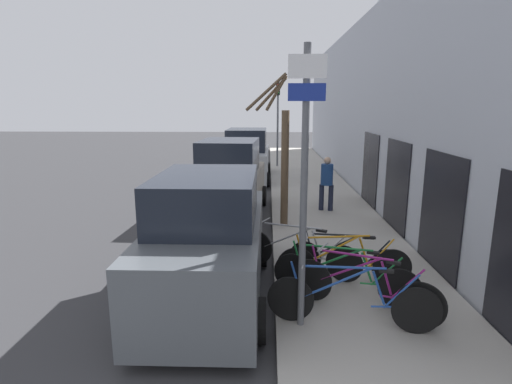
{
  "coord_description": "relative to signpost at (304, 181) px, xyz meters",
  "views": [
    {
      "loc": [
        0.87,
        -0.95,
        3.34
      ],
      "look_at": [
        0.62,
        7.0,
        1.62
      ],
      "focal_mm": 28.0,
      "sensor_mm": 36.0,
      "label": 1
    }
  ],
  "objects": [
    {
      "name": "bicycle_3",
      "position": [
        0.88,
        1.35,
        -1.77
      ],
      "size": [
        2.41,
        0.44,
        0.97
      ],
      "rotation": [
        0.0,
        0.0,
        1.55
      ],
      "color": "black",
      "rests_on": "sidewalk_curb"
    },
    {
      "name": "parked_car_2",
      "position": [
        -1.45,
        12.51,
        -1.28
      ],
      "size": [
        2.13,
        4.82,
        2.34
      ],
      "rotation": [
        0.0,
        0.0,
        -0.01
      ],
      "color": "#B2B7BC",
      "rests_on": "ground"
    },
    {
      "name": "bicycle_1",
      "position": [
        0.99,
        0.37,
        -1.76
      ],
      "size": [
        2.15,
        1.19,
        0.98
      ],
      "rotation": [
        0.0,
        0.0,
        1.07
      ],
      "color": "black",
      "rests_on": "sidewalk_curb"
    },
    {
      "name": "signpost",
      "position": [
        0.0,
        0.0,
        0.0
      ],
      "size": [
        0.5,
        0.12,
        3.99
      ],
      "color": "#595B60",
      "rests_on": "sidewalk_curb"
    },
    {
      "name": "bicycle_0",
      "position": [
        0.74,
        -0.04,
        -1.77
      ],
      "size": [
        2.47,
        0.56,
        0.97
      ],
      "rotation": [
        0.0,
        0.0,
        1.4
      ],
      "color": "black",
      "rests_on": "sidewalk_curb"
    },
    {
      "name": "traffic_light",
      "position": [
        -0.01,
        16.0,
        0.71
      ],
      "size": [
        0.2,
        0.3,
        4.5
      ],
      "color": "#595B60",
      "rests_on": "sidewalk_curb"
    },
    {
      "name": "bicycle_5",
      "position": [
        0.09,
        1.92,
        -1.77
      ],
      "size": [
        2.27,
        1.18,
        0.96
      ],
      "rotation": [
        0.0,
        0.0,
        1.1
      ],
      "color": "black",
      "rests_on": "sidewalk_curb"
    },
    {
      "name": "building_facade",
      "position": [
        2.98,
        9.45,
        0.9
      ],
      "size": [
        0.23,
        32.0,
        6.5
      ],
      "color": "#B2B7C1",
      "rests_on": "ground"
    },
    {
      "name": "pedestrian_near",
      "position": [
        1.31,
        6.7,
        -1.22
      ],
      "size": [
        0.43,
        0.37,
        1.67
      ],
      "rotation": [
        0.0,
        0.0,
        2.87
      ],
      "color": "#1E2338",
      "rests_on": "sidewalk_curb"
    },
    {
      "name": "parked_car_1",
      "position": [
        -1.66,
        6.5,
        -1.27
      ],
      "size": [
        2.21,
        4.4,
        2.35
      ],
      "rotation": [
        0.0,
        0.0,
        -0.06
      ],
      "color": "gray",
      "rests_on": "ground"
    },
    {
      "name": "ground_plane",
      "position": [
        -1.37,
        6.73,
        -2.33
      ],
      "size": [
        80.0,
        80.0,
        0.0
      ],
      "primitive_type": "plane",
      "color": "#333335"
    },
    {
      "name": "bicycle_4",
      "position": [
        0.98,
        1.73,
        -1.81
      ],
      "size": [
        2.1,
        0.66,
        0.86
      ],
      "rotation": [
        0.0,
        0.0,
        1.32
      ],
      "color": "black",
      "rests_on": "sidewalk_curb"
    },
    {
      "name": "sidewalk_curb",
      "position": [
        1.23,
        9.53,
        -2.25
      ],
      "size": [
        3.2,
        32.0,
        0.15
      ],
      "color": "#ADA89E",
      "rests_on": "ground"
    },
    {
      "name": "parked_car_0",
      "position": [
        -1.52,
        1.13,
        -1.3
      ],
      "size": [
        2.0,
        4.52,
        2.24
      ],
      "rotation": [
        0.0,
        0.0,
        0.0
      ],
      "color": "#51565B",
      "rests_on": "ground"
    },
    {
      "name": "bicycle_2",
      "position": [
        0.78,
        0.8,
        -1.78
      ],
      "size": [
        2.32,
        0.89,
        0.94
      ],
      "rotation": [
        0.0,
        0.0,
        1.22
      ],
      "color": "black",
      "rests_on": "sidewalk_curb"
    },
    {
      "name": "street_tree",
      "position": [
        -0.12,
        5.16,
        -0.32
      ],
      "size": [
        1.16,
        0.78,
        4.03
      ],
      "color": "brown",
      "rests_on": "sidewalk_curb"
    }
  ]
}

